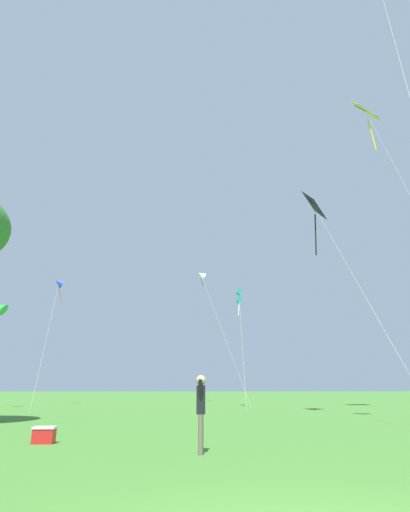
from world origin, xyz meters
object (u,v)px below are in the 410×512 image
object	(u,v)px
kite_white_distant	(201,275)
kite_blue_delta	(59,283)
kite_yellow_diamond	(369,120)
person_foreground_watcher	(201,406)
kite_black_large	(316,216)
kite_teal_box	(239,297)
picnic_cooler	(44,435)
kite_green_small	(0,308)

from	to	relation	value
kite_white_distant	kite_blue_delta	bearing A→B (deg)	-157.61
kite_yellow_diamond	person_foreground_watcher	xyz separation A→B (m)	(-13.91, -15.94, -20.29)
kite_black_large	kite_yellow_diamond	bearing A→B (deg)	23.22
kite_blue_delta	kite_black_large	distance (m)	25.41
kite_blue_delta	kite_teal_box	world-z (taller)	kite_blue_delta
person_foreground_watcher	picnic_cooler	size ratio (longest dim) A/B	2.92
kite_yellow_diamond	picnic_cooler	size ratio (longest dim) A/B	38.87
kite_green_small	kite_teal_box	size ratio (longest dim) A/B	0.86
kite_white_distant	kite_yellow_diamond	distance (m)	23.43
kite_blue_delta	person_foreground_watcher	xyz separation A→B (m)	(12.27, -28.67, -10.08)
kite_green_small	kite_blue_delta	bearing A→B (deg)	64.89
kite_green_small	picnic_cooler	world-z (taller)	kite_green_small
kite_green_small	kite_black_large	distance (m)	25.28
kite_black_large	kite_teal_box	xyz separation A→B (m)	(-3.62, 10.12, -3.17)
kite_white_distant	kite_yellow_diamond	xyz separation A→B (m)	(12.19, -18.49, 7.65)
kite_white_distant	kite_teal_box	world-z (taller)	kite_white_distant
kite_yellow_diamond	person_foreground_watcher	distance (m)	29.31
person_foreground_watcher	kite_green_small	bearing A→B (deg)	123.13
kite_green_small	kite_teal_box	world-z (taller)	kite_teal_box
kite_white_distant	kite_teal_box	bearing A→B (deg)	-76.08
kite_white_distant	picnic_cooler	world-z (taller)	kite_white_distant
kite_blue_delta	kite_black_large	world-z (taller)	kite_black_large
kite_green_small	kite_yellow_diamond	xyz separation A→B (m)	(28.87, -6.98, 13.78)
kite_white_distant	person_foreground_watcher	distance (m)	36.72
kite_white_distant	picnic_cooler	xyz separation A→B (m)	(-5.93, -32.26, -13.46)
kite_black_large	person_foreground_watcher	size ratio (longest dim) A/B	7.83
kite_black_large	kite_teal_box	bearing A→B (deg)	109.69
kite_white_distant	kite_teal_box	xyz separation A→B (m)	(2.70, -10.88, -4.84)
kite_blue_delta	kite_teal_box	xyz separation A→B (m)	(16.69, -5.12, -2.28)
kite_white_distant	kite_teal_box	distance (m)	12.21
kite_teal_box	person_foreground_watcher	bearing A→B (deg)	-100.63
kite_blue_delta	kite_yellow_diamond	xyz separation A→B (m)	(26.18, -12.72, 10.21)
kite_teal_box	person_foreground_watcher	xyz separation A→B (m)	(-4.42, -23.55, -7.79)
picnic_cooler	kite_blue_delta	bearing A→B (deg)	106.92
kite_green_small	kite_yellow_diamond	world-z (taller)	kite_yellow_diamond
kite_yellow_diamond	kite_black_large	bearing A→B (deg)	-156.78
kite_blue_delta	kite_white_distant	bearing A→B (deg)	22.39
kite_black_large	picnic_cooler	world-z (taller)	kite_black_large
kite_green_small	kite_black_large	xyz separation A→B (m)	(23.00, -9.50, 4.46)
kite_white_distant	person_foreground_watcher	size ratio (longest dim) A/B	8.18
kite_blue_delta	person_foreground_watcher	world-z (taller)	kite_blue_delta
kite_green_small	kite_black_large	world-z (taller)	kite_black_large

